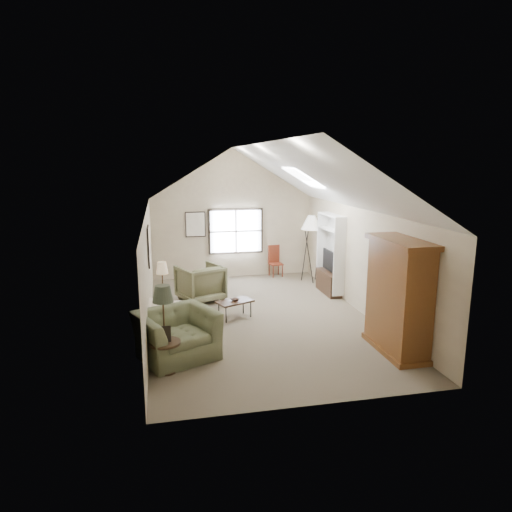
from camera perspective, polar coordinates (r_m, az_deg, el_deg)
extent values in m
cube|color=brown|center=(10.83, 0.44, -7.69)|extent=(5.00, 8.00, 0.01)
cube|color=#BCAD8E|center=(14.34, -2.95, 2.33)|extent=(5.00, 0.01, 2.50)
cube|color=#BCAD8E|center=(6.79, 7.72, -8.81)|extent=(5.00, 0.01, 2.50)
cube|color=#BCAD8E|center=(10.26, -13.34, -1.87)|extent=(0.01, 8.00, 2.50)
cube|color=#BCAD8E|center=(11.27, 12.97, -0.62)|extent=(0.01, 8.00, 2.50)
cube|color=black|center=(14.28, -2.54, 3.11)|extent=(1.72, 0.08, 1.42)
cube|color=black|center=(10.45, -13.27, 1.19)|extent=(0.68, 0.04, 0.88)
cube|color=black|center=(14.11, -7.58, 3.94)|extent=(0.62, 0.04, 0.78)
cube|color=brown|center=(9.09, 17.38, -4.85)|extent=(0.60, 1.50, 2.20)
cube|color=white|center=(12.67, 9.29, 0.45)|extent=(0.32, 1.30, 2.10)
cube|color=#382316|center=(12.85, 9.08, -3.27)|extent=(0.34, 1.18, 0.60)
cube|color=black|center=(12.71, 9.17, -0.57)|extent=(0.05, 0.90, 0.55)
imported|color=white|center=(9.77, -11.40, -8.17)|extent=(0.88, 2.21, 0.64)
imported|color=#585F42|center=(8.75, -9.90, -9.66)|extent=(1.74, 1.65, 0.89)
imported|color=#6A6D4C|center=(12.02, -6.98, -3.38)|extent=(1.37, 1.38, 0.97)
cube|color=#382517|center=(10.75, -2.66, -6.69)|extent=(0.94, 0.75, 0.42)
imported|color=#361D16|center=(10.67, -2.67, -5.49)|extent=(0.26, 0.26, 0.05)
cylinder|color=#362816|center=(8.30, -11.25, -12.23)|extent=(0.56, 0.56, 0.55)
cube|color=maroon|center=(14.46, 2.51, -0.64)|extent=(0.44, 0.44, 0.98)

